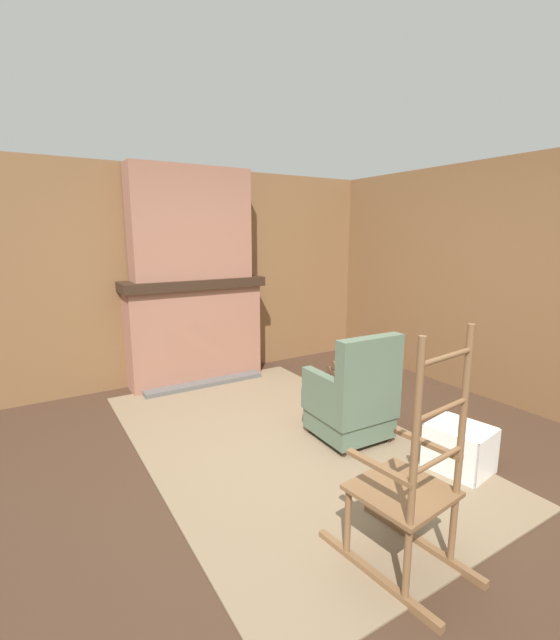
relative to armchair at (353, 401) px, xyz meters
The scene contains 12 objects.
ground_plane 0.71m from the armchair, 76.27° to the right, with size 14.00×14.00×0.00m, color #3D281C.
wood_panel_wall_left 2.63m from the armchair, 166.11° to the right, with size 0.06×5.63×2.53m.
wood_panel_wall_back 2.16m from the armchair, 85.07° to the left, with size 5.63×0.09×2.53m.
fireplace_hearth 2.27m from the armchair, 164.72° to the right, with size 0.58×1.68×1.25m.
chimney_breast 2.73m from the armchair, 164.80° to the right, with size 0.33×1.39×1.26m.
area_rug 0.73m from the armchair, 119.13° to the right, with size 3.56×2.20×0.01m.
armchair is the anchor object (origin of this frame).
rocking_chair 1.45m from the armchair, 29.48° to the right, with size 0.84×0.52×1.34m.
firewood_stack 1.73m from the armchair, 141.39° to the left, with size 0.43×0.45×0.22m.
laundry_basket 0.90m from the armchair, 25.35° to the left, with size 0.49×0.44×0.36m.
oil_lamp_vase 2.71m from the armchair, 151.49° to the right, with size 0.12×0.12×0.25m.
storage_case 2.42m from the armchair, behind, with size 0.15×0.21×0.11m.
Camera 1 is at (2.48, -1.74, 1.77)m, focal length 24.00 mm.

